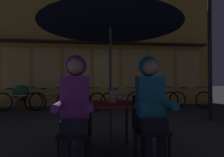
# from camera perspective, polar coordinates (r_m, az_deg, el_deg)

# --- Properties ---
(ground_plane) EXTENTS (60.00, 60.00, 0.00)m
(ground_plane) POSITION_cam_1_polar(r_m,az_deg,el_deg) (2.89, -0.54, -22.52)
(ground_plane) COLOR #232326
(cafe_table) EXTENTS (0.72, 0.72, 0.74)m
(cafe_table) POSITION_cam_1_polar(r_m,az_deg,el_deg) (2.71, -0.54, -9.91)
(cafe_table) COLOR maroon
(cafe_table) RESTS_ON ground_plane
(patio_umbrella) EXTENTS (2.10, 2.10, 2.31)m
(patio_umbrella) POSITION_cam_1_polar(r_m,az_deg,el_deg) (2.86, -0.53, 19.50)
(patio_umbrella) COLOR #4C4C51
(patio_umbrella) RESTS_ON ground_plane
(lantern) EXTENTS (0.11, 0.11, 0.23)m
(lantern) POSITION_cam_1_polar(r_m,az_deg,el_deg) (2.71, 0.19, -5.17)
(lantern) COLOR white
(lantern) RESTS_ON cafe_table
(chair_left) EXTENTS (0.40, 0.40, 0.87)m
(chair_left) POSITION_cam_1_polar(r_m,az_deg,el_deg) (2.38, -11.55, -14.88)
(chair_left) COLOR black
(chair_left) RESTS_ON ground_plane
(chair_right) EXTENTS (0.40, 0.40, 0.87)m
(chair_right) POSITION_cam_1_polar(r_m,az_deg,el_deg) (2.49, 11.82, -14.25)
(chair_right) COLOR black
(chair_right) RESTS_ON ground_plane
(person_left_hooded) EXTENTS (0.45, 0.56, 1.40)m
(person_left_hooded) POSITION_cam_1_polar(r_m,az_deg,el_deg) (2.26, -11.66, -6.43)
(person_left_hooded) COLOR black
(person_left_hooded) RESTS_ON ground_plane
(person_right_hooded) EXTENTS (0.45, 0.56, 1.40)m
(person_right_hooded) POSITION_cam_1_polar(r_m,az_deg,el_deg) (2.37, 12.23, -6.15)
(person_right_hooded) COLOR black
(person_right_hooded) RESTS_ON ground_plane
(shopfront_building) EXTENTS (10.00, 0.93, 6.20)m
(shopfront_building) POSITION_cam_1_polar(r_m,az_deg,el_deg) (8.33, -1.94, 13.28)
(shopfront_building) COLOR gold
(shopfront_building) RESTS_ON ground_plane
(street_lamp) EXTENTS (0.32, 0.32, 3.88)m
(street_lamp) POSITION_cam_1_polar(r_m,az_deg,el_deg) (5.75, 28.77, 15.98)
(street_lamp) COLOR black
(street_lamp) RESTS_ON ground_plane
(bicycle_nearest) EXTENTS (1.68, 0.11, 0.84)m
(bicycle_nearest) POSITION_cam_1_polar(r_m,az_deg,el_deg) (7.13, -27.83, -6.47)
(bicycle_nearest) COLOR black
(bicycle_nearest) RESTS_ON ground_plane
(bicycle_second) EXTENTS (1.66, 0.38, 0.84)m
(bicycle_second) POSITION_cam_1_polar(r_m,az_deg,el_deg) (6.69, -18.91, -6.90)
(bicycle_second) COLOR black
(bicycle_second) RESTS_ON ground_plane
(bicycle_third) EXTENTS (1.67, 0.29, 0.84)m
(bicycle_third) POSITION_cam_1_polar(r_m,az_deg,el_deg) (6.47, -9.40, -7.13)
(bicycle_third) COLOR black
(bicycle_third) RESTS_ON ground_plane
(bicycle_fourth) EXTENTS (1.66, 0.39, 0.84)m
(bicycle_fourth) POSITION_cam_1_polar(r_m,az_deg,el_deg) (6.63, 3.28, -6.99)
(bicycle_fourth) COLOR black
(bicycle_fourth) RESTS_ON ground_plane
(bicycle_fifth) EXTENTS (1.68, 0.09, 0.84)m
(bicycle_fifth) POSITION_cam_1_polar(r_m,az_deg,el_deg) (6.97, 14.24, -6.67)
(bicycle_fifth) COLOR black
(bicycle_fifth) RESTS_ON ground_plane
(bicycle_furthest) EXTENTS (1.67, 0.31, 0.84)m
(bicycle_furthest) POSITION_cam_1_polar(r_m,az_deg,el_deg) (7.62, 23.87, -6.11)
(bicycle_furthest) COLOR black
(bicycle_furthest) RESTS_ON ground_plane
(potted_plant) EXTENTS (0.60, 0.60, 0.92)m
(potted_plant) POSITION_cam_1_polar(r_m,az_deg,el_deg) (7.61, -27.04, -4.62)
(potted_plant) COLOR brown
(potted_plant) RESTS_ON ground_plane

